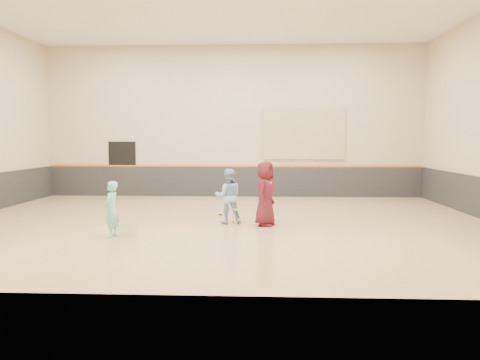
{
  "coord_description": "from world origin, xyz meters",
  "views": [
    {
      "loc": [
        1.14,
        -12.67,
        2.29
      ],
      "look_at": [
        0.53,
        0.4,
        1.15
      ],
      "focal_mm": 35.0,
      "sensor_mm": 36.0,
      "label": 1
    }
  ],
  "objects_px": {
    "girl": "(111,209)",
    "young_man": "(265,194)",
    "instructor": "(228,196)",
    "spare_racket": "(217,213)"
  },
  "relations": [
    {
      "from": "girl",
      "to": "young_man",
      "type": "relative_size",
      "value": 0.77
    },
    {
      "from": "young_man",
      "to": "spare_racket",
      "type": "relative_size",
      "value": 2.31
    },
    {
      "from": "girl",
      "to": "spare_racket",
      "type": "xyz_separation_m",
      "value": [
        2.15,
        3.42,
        -0.61
      ]
    },
    {
      "from": "instructor",
      "to": "girl",
      "type": "bearing_deg",
      "value": 30.83
    },
    {
      "from": "girl",
      "to": "spare_racket",
      "type": "distance_m",
      "value": 4.08
    },
    {
      "from": "instructor",
      "to": "spare_racket",
      "type": "xyz_separation_m",
      "value": [
        -0.45,
        1.47,
        -0.69
      ]
    },
    {
      "from": "young_man",
      "to": "girl",
      "type": "bearing_deg",
      "value": 132.35
    },
    {
      "from": "girl",
      "to": "young_man",
      "type": "xyz_separation_m",
      "value": [
        3.6,
        1.67,
        0.19
      ]
    },
    {
      "from": "young_man",
      "to": "instructor",
      "type": "bearing_deg",
      "value": 92.06
    },
    {
      "from": "instructor",
      "to": "young_man",
      "type": "height_order",
      "value": "young_man"
    }
  ]
}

